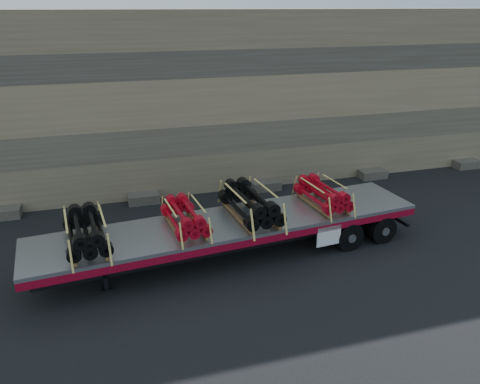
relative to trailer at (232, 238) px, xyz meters
The scene contains 7 objects.
ground 1.04m from the trailer, 16.68° to the left, with size 120.00×120.00×0.00m, color black.
rock_wall 7.39m from the trailer, 83.09° to the left, with size 44.00×3.00×7.00m, color #7A6B54.
trailer is the anchor object (origin of this frame).
bundle_front 4.23m from the trailer, behind, with size 1.11×2.21×0.78m, color black, non-canonical shape.
bundle_midfront 1.70m from the trailer, behind, with size 0.99×1.98×0.70m, color #B6091A, non-canonical shape.
bundle_midrear 1.18m from the trailer, ahead, with size 1.20×2.41×0.85m, color black, non-canonical shape.
bundle_rear 3.25m from the trailer, ahead, with size 1.02×2.04×0.72m, color #B6091A, non-canonical shape.
Camera 1 is at (-4.09, -12.39, 7.15)m, focal length 35.00 mm.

